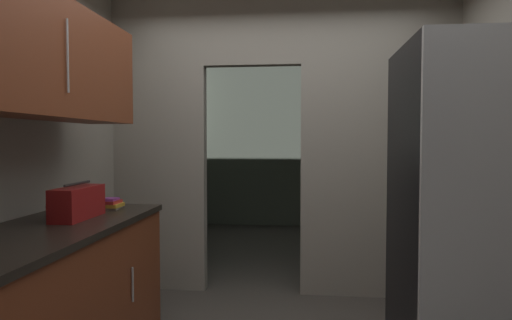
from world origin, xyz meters
The scene contains 7 objects.
kitchen_partition centered at (0.07, 1.48, 1.42)m, with size 3.07×0.12×2.66m.
adjoining_room_shell centered at (0.00, 3.62, 1.33)m, with size 3.07×3.28×2.66m.
refrigerator centered at (1.10, -0.25, 0.92)m, with size 0.78×0.80×1.85m.
lower_cabinet_run centered at (-1.19, -0.31, 0.45)m, with size 0.69×2.03×0.90m.
upper_cabinet_counterside centered at (-1.19, -0.31, 1.82)m, with size 0.36×1.82×0.64m.
boombox centered at (-1.16, 0.05, 1.00)m, with size 0.17×0.42×0.22m.
book_stack centered at (-1.12, 0.43, 0.93)m, with size 0.15×0.15×0.08m.
Camera 1 is at (0.22, -2.53, 1.38)m, focal length 31.39 mm.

